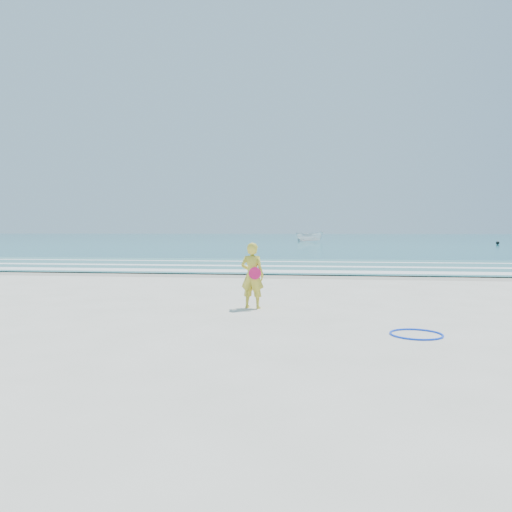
# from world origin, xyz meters

# --- Properties ---
(ground) EXTENTS (400.00, 400.00, 0.00)m
(ground) POSITION_xyz_m (0.00, 0.00, 0.00)
(ground) COLOR silver
(ground) RESTS_ON ground
(wet_sand) EXTENTS (400.00, 2.40, 0.00)m
(wet_sand) POSITION_xyz_m (0.00, 9.00, 0.00)
(wet_sand) COLOR #B2A893
(wet_sand) RESTS_ON ground
(ocean) EXTENTS (400.00, 190.00, 0.04)m
(ocean) POSITION_xyz_m (0.00, 105.00, 0.02)
(ocean) COLOR #19727F
(ocean) RESTS_ON ground
(shallow) EXTENTS (400.00, 10.00, 0.01)m
(shallow) POSITION_xyz_m (0.00, 14.00, 0.04)
(shallow) COLOR #59B7AD
(shallow) RESTS_ON ocean
(foam_near) EXTENTS (400.00, 1.40, 0.01)m
(foam_near) POSITION_xyz_m (0.00, 10.30, 0.05)
(foam_near) COLOR white
(foam_near) RESTS_ON shallow
(foam_mid) EXTENTS (400.00, 0.90, 0.01)m
(foam_mid) POSITION_xyz_m (0.00, 13.20, 0.05)
(foam_mid) COLOR white
(foam_mid) RESTS_ON shallow
(foam_far) EXTENTS (400.00, 0.60, 0.01)m
(foam_far) POSITION_xyz_m (0.00, 16.50, 0.05)
(foam_far) COLOR white
(foam_far) RESTS_ON shallow
(hoop) EXTENTS (1.14, 1.14, 0.03)m
(hoop) POSITION_xyz_m (3.26, -1.43, 0.02)
(hoop) COLOR #0E40FC
(hoop) RESTS_ON ground
(boat) EXTENTS (4.05, 1.84, 1.52)m
(boat) POSITION_xyz_m (0.22, 62.06, 0.80)
(boat) COLOR white
(boat) RESTS_ON ocean
(buoy) EXTENTS (0.40, 0.40, 0.40)m
(buoy) POSITION_xyz_m (22.00, 50.62, 0.24)
(buoy) COLOR black
(buoy) RESTS_ON ocean
(woman) EXTENTS (0.59, 0.45, 1.45)m
(woman) POSITION_xyz_m (0.20, 1.04, 0.73)
(woman) COLOR gold
(woman) RESTS_ON ground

